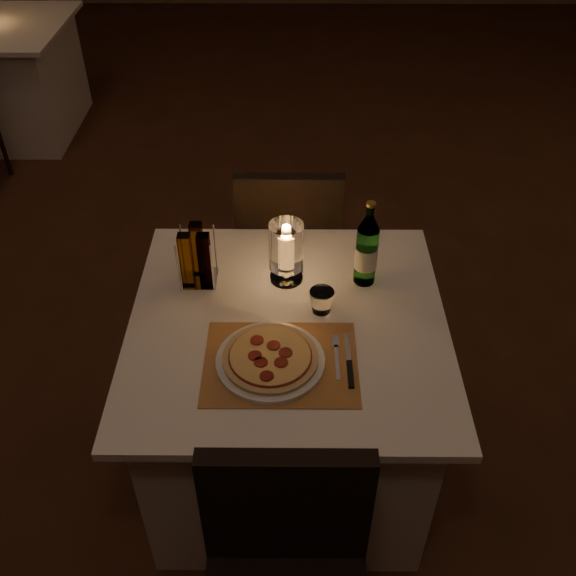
{
  "coord_description": "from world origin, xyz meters",
  "views": [
    {
      "loc": [
        0.07,
        -2.21,
        2.12
      ],
      "look_at": [
        0.06,
        -0.72,
        0.86
      ],
      "focal_mm": 40.0,
      "sensor_mm": 36.0,
      "label": 1
    }
  ],
  "objects_px": {
    "main_table": "(288,397)",
    "plate": "(270,361)",
    "pizza": "(270,357)",
    "water_bottle": "(367,251)",
    "chair_near": "(286,574)",
    "chair_far": "(289,237)",
    "hurricane_candle": "(286,248)",
    "tumbler": "(322,301)",
    "neighbor_table_left": "(2,79)"
  },
  "relations": [
    {
      "from": "neighbor_table_left",
      "to": "pizza",
      "type": "bearing_deg",
      "value": -57.01
    },
    {
      "from": "water_bottle",
      "to": "neighbor_table_left",
      "type": "relative_size",
      "value": 0.31
    },
    {
      "from": "chair_far",
      "to": "plate",
      "type": "distance_m",
      "value": 0.92
    },
    {
      "from": "plate",
      "to": "tumbler",
      "type": "bearing_deg",
      "value": 56.11
    },
    {
      "from": "hurricane_candle",
      "to": "neighbor_table_left",
      "type": "bearing_deg",
      "value": 127.39
    },
    {
      "from": "plate",
      "to": "hurricane_candle",
      "type": "height_order",
      "value": "hurricane_candle"
    },
    {
      "from": "main_table",
      "to": "neighbor_table_left",
      "type": "relative_size",
      "value": 1.0
    },
    {
      "from": "tumbler",
      "to": "water_bottle",
      "type": "relative_size",
      "value": 0.25
    },
    {
      "from": "main_table",
      "to": "chair_near",
      "type": "xyz_separation_m",
      "value": [
        0.0,
        -0.71,
        0.18
      ]
    },
    {
      "from": "pizza",
      "to": "tumbler",
      "type": "distance_m",
      "value": 0.28
    },
    {
      "from": "plate",
      "to": "neighbor_table_left",
      "type": "xyz_separation_m",
      "value": [
        -1.93,
        2.97,
        -0.38
      ]
    },
    {
      "from": "main_table",
      "to": "hurricane_candle",
      "type": "xyz_separation_m",
      "value": [
        -0.01,
        0.21,
        0.49
      ]
    },
    {
      "from": "chair_far",
      "to": "hurricane_candle",
      "type": "xyz_separation_m",
      "value": [
        -0.01,
        -0.5,
        0.32
      ]
    },
    {
      "from": "main_table",
      "to": "chair_near",
      "type": "distance_m",
      "value": 0.74
    },
    {
      "from": "pizza",
      "to": "hurricane_candle",
      "type": "relative_size",
      "value": 1.27
    },
    {
      "from": "chair_near",
      "to": "chair_far",
      "type": "bearing_deg",
      "value": 90.0
    },
    {
      "from": "plate",
      "to": "neighbor_table_left",
      "type": "bearing_deg",
      "value": 123.0
    },
    {
      "from": "tumbler",
      "to": "water_bottle",
      "type": "bearing_deg",
      "value": 45.35
    },
    {
      "from": "tumbler",
      "to": "plate",
      "type": "bearing_deg",
      "value": -123.89
    },
    {
      "from": "main_table",
      "to": "neighbor_table_left",
      "type": "height_order",
      "value": "same"
    },
    {
      "from": "chair_near",
      "to": "chair_far",
      "type": "relative_size",
      "value": 1.0
    },
    {
      "from": "chair_far",
      "to": "hurricane_candle",
      "type": "height_order",
      "value": "hurricane_candle"
    },
    {
      "from": "chair_far",
      "to": "water_bottle",
      "type": "bearing_deg",
      "value": -63.53
    },
    {
      "from": "water_bottle",
      "to": "hurricane_candle",
      "type": "distance_m",
      "value": 0.26
    },
    {
      "from": "chair_near",
      "to": "plate",
      "type": "relative_size",
      "value": 2.81
    },
    {
      "from": "pizza",
      "to": "hurricane_candle",
      "type": "bearing_deg",
      "value": 83.71
    },
    {
      "from": "plate",
      "to": "hurricane_candle",
      "type": "relative_size",
      "value": 1.45
    },
    {
      "from": "water_bottle",
      "to": "main_table",
      "type": "bearing_deg",
      "value": -141.48
    },
    {
      "from": "chair_far",
      "to": "plate",
      "type": "relative_size",
      "value": 2.81
    },
    {
      "from": "pizza",
      "to": "water_bottle",
      "type": "xyz_separation_m",
      "value": [
        0.3,
        0.38,
        0.1
      ]
    },
    {
      "from": "tumbler",
      "to": "water_bottle",
      "type": "height_order",
      "value": "water_bottle"
    },
    {
      "from": "neighbor_table_left",
      "to": "plate",
      "type": "bearing_deg",
      "value": -57.0
    },
    {
      "from": "plate",
      "to": "main_table",
      "type": "bearing_deg",
      "value": 74.48
    },
    {
      "from": "plate",
      "to": "water_bottle",
      "type": "relative_size",
      "value": 1.03
    },
    {
      "from": "neighbor_table_left",
      "to": "main_table",
      "type": "bearing_deg",
      "value": -54.66
    },
    {
      "from": "water_bottle",
      "to": "tumbler",
      "type": "bearing_deg",
      "value": -134.65
    },
    {
      "from": "chair_near",
      "to": "tumbler",
      "type": "xyz_separation_m",
      "value": [
        0.11,
        0.77,
        0.23
      ]
    },
    {
      "from": "chair_far",
      "to": "chair_near",
      "type": "bearing_deg",
      "value": -90.0
    },
    {
      "from": "main_table",
      "to": "plate",
      "type": "relative_size",
      "value": 3.12
    },
    {
      "from": "pizza",
      "to": "neighbor_table_left",
      "type": "xyz_separation_m",
      "value": [
        -1.93,
        2.97,
        -0.39
      ]
    },
    {
      "from": "chair_near",
      "to": "hurricane_candle",
      "type": "height_order",
      "value": "hurricane_candle"
    },
    {
      "from": "water_bottle",
      "to": "pizza",
      "type": "bearing_deg",
      "value": -128.52
    },
    {
      "from": "main_table",
      "to": "pizza",
      "type": "distance_m",
      "value": 0.44
    },
    {
      "from": "hurricane_candle",
      "to": "pizza",
      "type": "bearing_deg",
      "value": -96.29
    },
    {
      "from": "main_table",
      "to": "water_bottle",
      "type": "xyz_separation_m",
      "value": [
        0.25,
        0.2,
        0.49
      ]
    },
    {
      "from": "hurricane_candle",
      "to": "chair_far",
      "type": "bearing_deg",
      "value": 89.2
    },
    {
      "from": "plate",
      "to": "tumbler",
      "type": "xyz_separation_m",
      "value": [
        0.16,
        0.23,
        0.03
      ]
    },
    {
      "from": "tumbler",
      "to": "hurricane_candle",
      "type": "distance_m",
      "value": 0.21
    },
    {
      "from": "chair_near",
      "to": "hurricane_candle",
      "type": "relative_size",
      "value": 4.09
    },
    {
      "from": "plate",
      "to": "water_bottle",
      "type": "xyz_separation_m",
      "value": [
        0.3,
        0.38,
        0.11
      ]
    }
  ]
}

